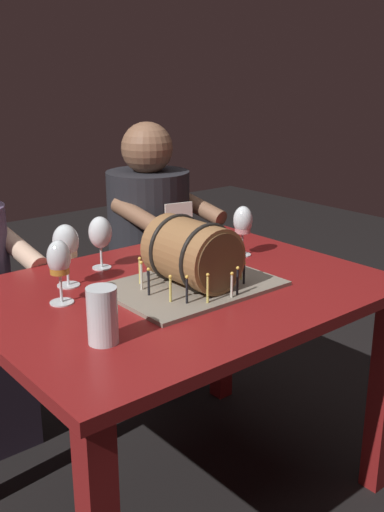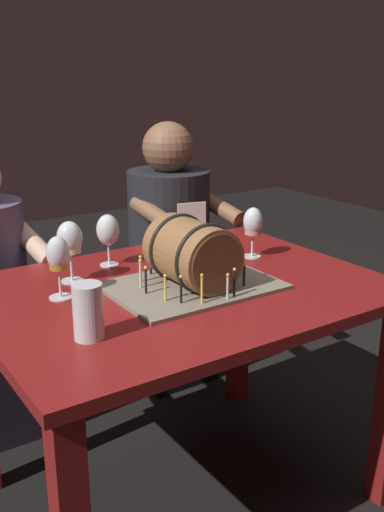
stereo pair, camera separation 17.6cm
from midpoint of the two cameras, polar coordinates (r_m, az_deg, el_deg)
ground_plane at (r=2.19m, az=1.49°, el=-21.81°), size 8.00×8.00×0.00m
dining_table at (r=1.85m, az=1.65°, el=-6.38°), size 1.20×0.91×0.75m
barrel_cake at (r=1.76m, az=2.86°, el=-0.26°), size 0.49×0.36×0.22m
wine_glass_amber at (r=1.69m, az=-9.89°, el=-0.13°), size 0.07×0.07×0.18m
wine_glass_white at (r=1.82m, az=-9.00°, el=1.44°), size 0.08×0.08×0.19m
wine_glass_rose at (r=2.07m, az=8.32°, el=3.03°), size 0.07×0.07×0.18m
wine_glass_empty at (r=1.97m, az=-5.58°, el=2.38°), size 0.08×0.08×0.18m
beer_pint at (r=1.44m, az=-6.55°, el=-5.53°), size 0.07×0.07×0.14m
menu_card at (r=2.21m, az=2.28°, el=3.07°), size 0.11×0.04×0.16m
person_seated_right at (r=2.65m, az=-0.25°, el=-0.71°), size 0.42×0.50×1.18m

